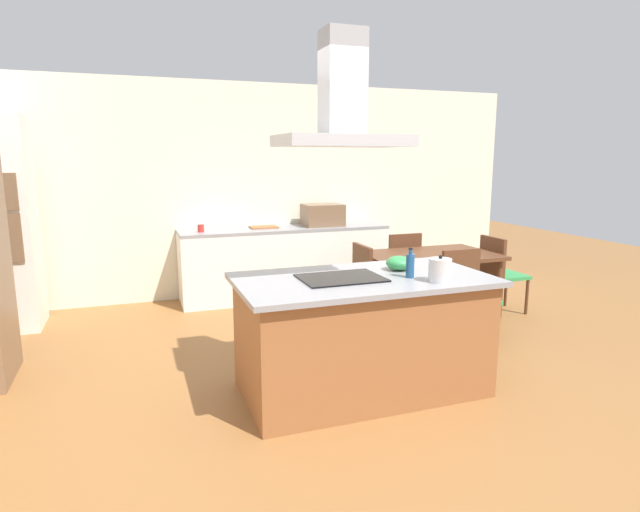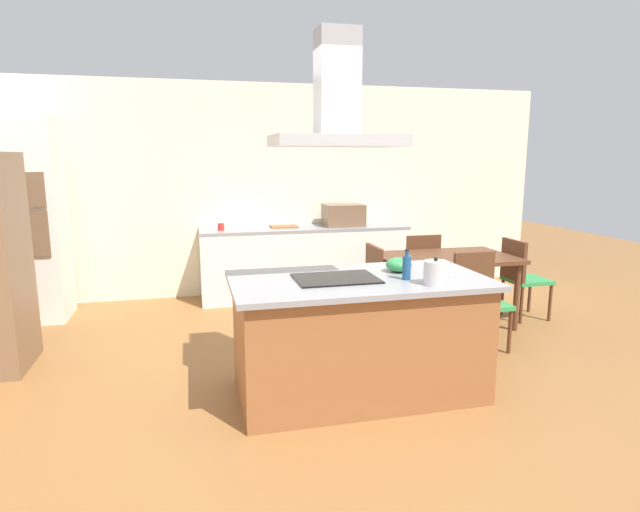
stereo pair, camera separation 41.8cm
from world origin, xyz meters
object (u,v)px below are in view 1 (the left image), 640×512
coffee_mug_red (201,228)px  range_hood (342,110)px  chair_facing_island (466,290)px  countertop_microwave (323,215)px  chair_at_left_end (353,282)px  cooktop (341,278)px  cutting_board (264,227)px  tea_kettle (440,270)px  chair_facing_back_wall (400,264)px  olive_oil_bottle (410,265)px  mixing_bowl (399,263)px  chair_at_right_end (499,269)px  dining_table (430,261)px

coffee_mug_red → range_hood: range_hood is taller
chair_facing_island → countertop_microwave: bearing=107.4°
chair_at_left_end → chair_facing_island: same height
cooktop → cutting_board: size_ratio=1.76×
tea_kettle → countertop_microwave: 3.22m
countertop_microwave → chair_facing_back_wall: 1.22m
olive_oil_bottle → countertop_microwave: (0.42, 3.02, 0.05)m
mixing_bowl → tea_kettle: bearing=-79.3°
chair_at_left_end → chair_at_right_end: bearing=0.0°
tea_kettle → cutting_board: 3.30m
countertop_microwave → chair_at_left_end: bearing=-98.5°
coffee_mug_red → cutting_board: 0.80m
dining_table → chair_facing_back_wall: chair_facing_back_wall is taller
tea_kettle → mixing_bowl: (-0.09, 0.45, -0.03)m
cooktop → tea_kettle: 0.71m
coffee_mug_red → cutting_board: coffee_mug_red is taller
countertop_microwave → cutting_board: bearing=176.3°
chair_at_left_end → chair_at_right_end: size_ratio=1.00×
coffee_mug_red → range_hood: size_ratio=0.10×
cooktop → chair_facing_back_wall: bearing=51.7°
chair_facing_back_wall → range_hood: bearing=-128.3°
chair_facing_island → cutting_board: bearing=123.1°
coffee_mug_red → chair_facing_island: (2.25, -2.12, -0.44)m
chair_at_right_end → range_hood: (-2.51, -1.36, 1.59)m
coffee_mug_red → dining_table: size_ratio=0.06×
cooktop → chair_facing_island: (1.60, 0.69, -0.40)m
chair_facing_island → range_hood: size_ratio=0.99×
tea_kettle → coffee_mug_red: bearing=112.2°
mixing_bowl → chair_at_right_end: mixing_bowl is taller
tea_kettle → olive_oil_bottle: size_ratio=0.96×
countertop_microwave → chair_facing_island: 2.35m
mixing_bowl → coffee_mug_red: bearing=114.0°
chair_facing_island → mixing_bowl: bearing=-151.7°
cutting_board → chair_at_left_end: (0.55, -1.57, -0.40)m
cooktop → chair_at_right_end: 2.88m
olive_oil_bottle → chair_facing_island: olive_oil_bottle is taller
countertop_microwave → range_hood: bearing=-107.6°
tea_kettle → chair_at_right_end: bearing=41.8°
cutting_board → range_hood: range_hood is taller
mixing_bowl → chair_at_right_end: 2.37m
cooktop → countertop_microwave: countertop_microwave is taller
chair_at_right_end → range_hood: bearing=-151.6°
coffee_mug_red → chair_at_right_end: coffee_mug_red is taller
chair_at_left_end → chair_at_right_end: same height
tea_kettle → olive_oil_bottle: olive_oil_bottle is taller
cutting_board → chair_facing_back_wall: bearing=-31.9°
cooktop → chair_facing_island: cooktop is taller
coffee_mug_red → chair_at_left_end: bearing=-47.4°
cooktop → chair_at_left_end: 1.57m
tea_kettle → chair_at_left_end: bearing=88.2°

